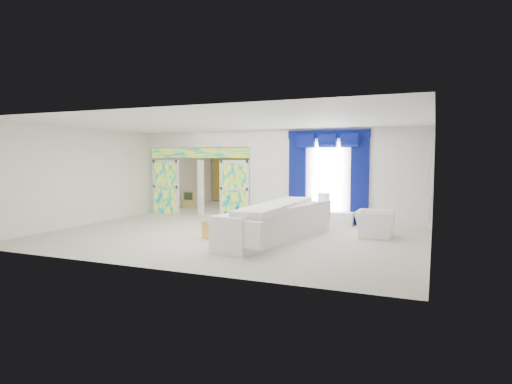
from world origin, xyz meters
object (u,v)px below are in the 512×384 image
at_px(console_table, 333,218).
at_px(white_sofa, 277,224).
at_px(coffee_table, 234,227).
at_px(grand_piano, 261,195).
at_px(armchair, 374,224).

bearing_deg(console_table, white_sofa, -104.47).
distance_m(white_sofa, console_table, 3.09).
height_order(coffee_table, grand_piano, grand_piano).
distance_m(coffee_table, grand_piano, 6.48).
bearing_deg(white_sofa, armchair, 43.99).
bearing_deg(armchair, grand_piano, 47.09).
height_order(white_sofa, console_table, white_sofa).
distance_m(white_sofa, grand_piano, 7.23).
relative_size(white_sofa, coffee_table, 2.22).
bearing_deg(white_sofa, grand_piano, 126.92).
bearing_deg(grand_piano, console_table, -24.56).
bearing_deg(coffee_table, armchair, 17.11).
bearing_deg(console_table, coffee_table, -128.30).
xyz_separation_m(console_table, armchair, (1.44, -1.59, 0.14)).
relative_size(white_sofa, console_table, 3.51).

